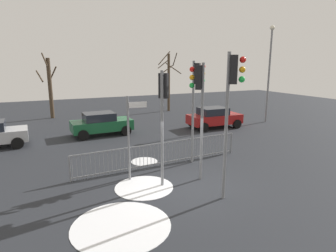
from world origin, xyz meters
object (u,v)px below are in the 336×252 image
(traffic_light_rear_right, at_px, (199,96))
(direction_sign_post, at_px, (130,134))
(car_red_trailing, at_px, (214,117))
(street_lamp, at_px, (270,65))
(traffic_light_foreground_right, at_px, (232,94))
(bare_tree_centre, at_px, (169,80))
(traffic_light_mid_left, at_px, (163,102))
(traffic_light_foreground_left, at_px, (196,90))
(car_green_far, at_px, (101,123))
(bare_tree_left, at_px, (50,87))

(traffic_light_rear_right, xyz_separation_m, direction_sign_post, (-2.45, 1.02, -1.49))
(car_red_trailing, distance_m, street_lamp, 6.13)
(traffic_light_foreground_right, height_order, bare_tree_centre, bare_tree_centre)
(traffic_light_mid_left, relative_size, bare_tree_centre, 0.76)
(traffic_light_rear_right, bearing_deg, traffic_light_foreground_left, 8.19)
(traffic_light_mid_left, height_order, car_green_far, traffic_light_mid_left)
(bare_tree_left, distance_m, bare_tree_centre, 10.61)
(car_green_far, relative_size, bare_tree_left, 0.72)
(traffic_light_foreground_right, distance_m, traffic_light_foreground_left, 3.75)
(traffic_light_foreground_right, xyz_separation_m, bare_tree_left, (-4.65, 18.43, -0.98))
(street_lamp, bearing_deg, traffic_light_foreground_left, -148.63)
(car_green_far, distance_m, bare_tree_left, 8.27)
(direction_sign_post, height_order, car_red_trailing, direction_sign_post)
(traffic_light_rear_right, distance_m, street_lamp, 13.27)
(traffic_light_rear_right, height_order, car_red_trailing, traffic_light_rear_right)
(traffic_light_foreground_right, bearing_deg, direction_sign_post, -99.99)
(traffic_light_mid_left, distance_m, traffic_light_foreground_left, 2.83)
(traffic_light_foreground_right, distance_m, bare_tree_left, 19.03)
(bare_tree_left, bearing_deg, street_lamp, -29.74)
(traffic_light_mid_left, relative_size, traffic_light_rear_right, 0.94)
(traffic_light_foreground_left, height_order, car_green_far, traffic_light_foreground_left)
(traffic_light_foreground_right, bearing_deg, bare_tree_centre, -158.77)
(traffic_light_rear_right, height_order, street_lamp, street_lamp)
(traffic_light_foreground_left, bearing_deg, car_green_far, -114.77)
(traffic_light_foreground_right, bearing_deg, car_red_trailing, -171.30)
(traffic_light_rear_right, distance_m, bare_tree_left, 17.12)
(traffic_light_foreground_right, relative_size, bare_tree_left, 0.92)
(bare_tree_centre, bearing_deg, traffic_light_mid_left, -115.25)
(traffic_light_foreground_right, distance_m, car_green_far, 11.36)
(direction_sign_post, bearing_deg, bare_tree_left, 105.22)
(traffic_light_foreground_right, distance_m, bare_tree_centre, 18.77)
(bare_tree_left, bearing_deg, traffic_light_rear_right, -74.45)
(traffic_light_rear_right, bearing_deg, direction_sign_post, 102.96)
(traffic_light_foreground_right, height_order, direction_sign_post, traffic_light_foreground_right)
(traffic_light_foreground_right, distance_m, street_lamp, 14.43)
(traffic_light_foreground_right, relative_size, bare_tree_centre, 0.87)
(traffic_light_rear_right, relative_size, bare_tree_left, 0.85)
(bare_tree_left, bearing_deg, bare_tree_centre, -3.42)
(car_red_trailing, bearing_deg, bare_tree_left, 140.97)
(direction_sign_post, relative_size, street_lamp, 0.46)
(traffic_light_foreground_left, relative_size, car_green_far, 1.21)
(traffic_light_rear_right, relative_size, car_green_far, 1.19)
(traffic_light_mid_left, xyz_separation_m, car_red_trailing, (7.25, 7.55, -2.41))
(car_red_trailing, bearing_deg, car_green_far, 172.52)
(traffic_light_rear_right, height_order, bare_tree_left, bare_tree_left)
(traffic_light_mid_left, distance_m, bare_tree_centre, 17.42)
(traffic_light_foreground_left, xyz_separation_m, car_green_far, (-2.88, 7.14, -2.66))
(traffic_light_rear_right, distance_m, car_green_far, 9.44)
(traffic_light_rear_right, bearing_deg, traffic_light_foreground_right, -142.51)
(direction_sign_post, xyz_separation_m, street_lamp, (13.19, 6.70, 2.55))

